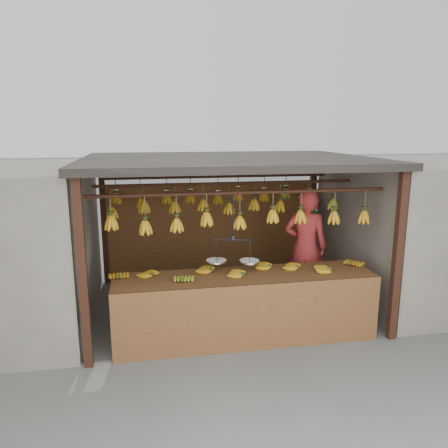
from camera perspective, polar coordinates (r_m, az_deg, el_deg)
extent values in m
plane|color=#5B5B57|center=(7.22, 0.44, -10.64)|extent=(80.00, 80.00, 0.00)
cube|color=black|center=(5.35, -17.97, -6.47)|extent=(0.10, 0.10, 2.30)
cube|color=black|center=(6.22, 21.70, -4.12)|extent=(0.10, 0.10, 2.30)
cube|color=black|center=(8.23, -15.39, 0.19)|extent=(0.10, 0.10, 2.30)
cube|color=black|center=(8.82, 11.43, 1.19)|extent=(0.10, 0.10, 2.30)
cube|color=black|center=(6.66, 0.47, 8.31)|extent=(4.30, 3.30, 0.10)
cylinder|color=black|center=(5.73, 2.37, 4.11)|extent=(4.00, 0.05, 0.05)
cylinder|color=black|center=(6.70, 0.47, 5.32)|extent=(4.00, 0.05, 0.05)
cylinder|color=black|center=(7.68, -0.96, 6.21)|extent=(4.00, 0.05, 0.05)
cube|color=brown|center=(8.35, -1.50, -0.95)|extent=(4.00, 0.06, 1.80)
cube|color=slate|center=(8.31, 25.64, -0.48)|extent=(3.00, 3.00, 2.30)
cube|color=brown|center=(5.91, 2.77, -7.02)|extent=(3.50, 0.78, 0.08)
cube|color=brown|center=(5.71, 3.64, -12.17)|extent=(3.50, 0.04, 0.90)
cube|color=black|center=(5.64, -13.47, -13.30)|extent=(0.07, 0.07, 0.82)
cube|color=black|center=(6.35, 18.39, -10.61)|extent=(0.07, 0.07, 0.82)
cube|color=black|center=(6.26, -13.18, -10.64)|extent=(0.07, 0.07, 0.82)
cube|color=black|center=(6.91, 15.68, -8.55)|extent=(0.07, 0.07, 0.82)
ellipsoid|color=#BC8414|center=(5.86, -13.56, -6.82)|extent=(0.19, 0.25, 0.06)
ellipsoid|color=#BC8414|center=(5.86, -9.26, -6.63)|extent=(0.30, 0.30, 0.06)
ellipsoid|color=#92A523|center=(5.60, -5.33, -7.41)|extent=(0.21, 0.26, 0.06)
ellipsoid|color=#BC8414|center=(5.98, -1.65, -6.08)|extent=(0.30, 0.28, 0.06)
ellipsoid|color=#BC8414|center=(5.83, 2.49, -6.57)|extent=(0.30, 0.27, 0.06)
ellipsoid|color=#BC8414|center=(6.17, 6.03, -5.55)|extent=(0.30, 0.27, 0.06)
ellipsoid|color=#BC8414|center=(6.19, 9.63, -5.62)|extent=(0.30, 0.29, 0.06)
ellipsoid|color=#BC8414|center=(6.19, 13.54, -5.77)|extent=(0.27, 0.22, 0.06)
ellipsoid|color=#BC8414|center=(6.49, 16.34, -5.09)|extent=(0.30, 0.30, 0.06)
ellipsoid|color=#BC8414|center=(5.66, -14.51, 0.13)|extent=(0.16, 0.16, 0.28)
ellipsoid|color=#BC8414|center=(5.64, -10.22, -0.47)|extent=(0.16, 0.16, 0.28)
ellipsoid|color=#BC8414|center=(5.65, -6.18, -0.14)|extent=(0.16, 0.16, 0.28)
ellipsoid|color=#BC8414|center=(5.68, -2.27, 0.62)|extent=(0.16, 0.16, 0.28)
ellipsoid|color=#BC8414|center=(5.84, 2.07, 0.21)|extent=(0.16, 0.16, 0.28)
ellipsoid|color=#BC8414|center=(5.85, 6.38, 1.02)|extent=(0.16, 0.16, 0.28)
ellipsoid|color=#BC8414|center=(6.03, 9.97, 0.95)|extent=(0.16, 0.16, 0.28)
ellipsoid|color=#BC8414|center=(6.21, 14.16, 0.84)|extent=(0.16, 0.16, 0.28)
ellipsoid|color=#BC8414|center=(6.37, 17.82, 0.87)|extent=(0.16, 0.16, 0.28)
ellipsoid|color=#BC8414|center=(6.66, -14.43, 1.40)|extent=(0.16, 0.16, 0.28)
ellipsoid|color=#BC8414|center=(6.61, -10.37, 2.18)|extent=(0.16, 0.16, 0.28)
ellipsoid|color=#BC8414|center=(6.68, -6.45, 2.19)|extent=(0.16, 0.16, 0.28)
ellipsoid|color=#BC8414|center=(6.66, -2.71, 2.47)|extent=(0.16, 0.16, 0.28)
ellipsoid|color=#BC8414|center=(6.80, 0.67, 2.05)|extent=(0.16, 0.16, 0.28)
ellipsoid|color=#BC8414|center=(6.89, 3.99, 2.54)|extent=(0.16, 0.16, 0.28)
ellipsoid|color=#BC8414|center=(7.00, 7.34, 2.32)|extent=(0.16, 0.16, 0.28)
ellipsoid|color=#BC8414|center=(7.13, 10.84, 2.81)|extent=(0.16, 0.16, 0.28)
ellipsoid|color=#92A523|center=(7.26, 14.04, 2.56)|extent=(0.16, 0.16, 0.28)
ellipsoid|color=#BC8414|center=(7.63, -13.91, 3.23)|extent=(0.16, 0.16, 0.28)
ellipsoid|color=#BC8414|center=(7.62, -10.79, 2.82)|extent=(0.16, 0.16, 0.28)
ellipsoid|color=#BC8414|center=(7.66, -7.48, 3.28)|extent=(0.16, 0.16, 0.28)
ellipsoid|color=#BC8414|center=(7.65, -4.38, 3.43)|extent=(0.16, 0.16, 0.28)
ellipsoid|color=#BC8414|center=(7.76, -0.78, 3.27)|extent=(0.16, 0.16, 0.28)
ellipsoid|color=#BC8414|center=(7.80, 1.87, 3.80)|extent=(0.16, 0.16, 0.28)
ellipsoid|color=#BC8414|center=(7.87, 5.27, 3.63)|extent=(0.16, 0.16, 0.28)
ellipsoid|color=#92A523|center=(8.00, 8.07, 3.94)|extent=(0.16, 0.16, 0.28)
ellipsoid|color=#BC8414|center=(8.20, 11.08, 3.50)|extent=(0.16, 0.16, 0.28)
cylinder|color=black|center=(5.76, 1.18, 0.96)|extent=(0.02, 0.02, 0.63)
cylinder|color=black|center=(5.83, 1.17, -2.09)|extent=(0.48, 0.12, 0.02)
cylinder|color=silver|center=(5.91, -1.01, -4.90)|extent=(0.26, 0.26, 0.02)
cylinder|color=silver|center=(5.91, 3.33, -4.92)|extent=(0.26, 0.26, 0.02)
imported|color=#BF3333|center=(7.19, 10.56, -2.98)|extent=(0.81, 0.68, 1.89)
cube|color=red|center=(8.61, 11.52, 3.13)|extent=(0.08, 0.26, 0.34)
cube|color=#199926|center=(8.67, 11.42, 0.75)|extent=(0.08, 0.26, 0.34)
cube|color=#1426BF|center=(8.73, 11.35, -0.89)|extent=(0.08, 0.26, 0.34)
cube|color=yellow|center=(8.81, 11.25, -3.19)|extent=(0.08, 0.26, 0.34)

